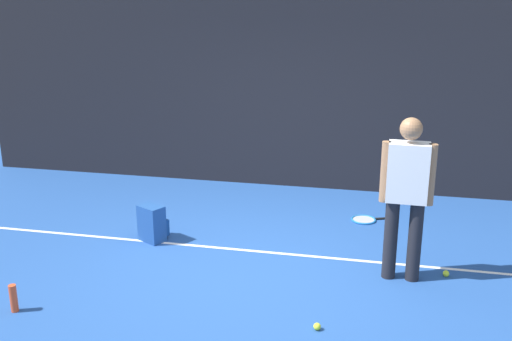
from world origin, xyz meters
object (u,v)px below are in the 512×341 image
tennis_ball_by_fence (446,274)px  backpack (153,224)px  water_bottle (14,298)px  tennis_racket (366,219)px  tennis_player (406,190)px  tennis_ball_mid_court (317,326)px

tennis_ball_by_fence → backpack: bearing=175.8°
tennis_ball_by_fence → water_bottle: (-3.99, -1.59, 0.10)m
tennis_ball_by_fence → water_bottle: size_ratio=0.25×
tennis_racket → backpack: (-2.47, -1.19, 0.20)m
tennis_racket → tennis_ball_by_fence: size_ratio=9.63×
tennis_player → tennis_ball_mid_court: size_ratio=25.76×
tennis_ball_mid_court → water_bottle: 2.81m
tennis_player → tennis_ball_by_fence: 1.06m
backpack → tennis_player: bearing=-159.8°
backpack → water_bottle: size_ratio=1.64×
water_bottle → tennis_ball_mid_court: bearing=5.8°
backpack → tennis_ball_by_fence: (3.35, -0.24, -0.18)m
tennis_ball_by_fence → water_bottle: 4.30m
tennis_racket → water_bottle: size_ratio=2.37×
tennis_ball_by_fence → tennis_player: bearing=-163.8°
tennis_player → water_bottle: size_ratio=6.34×
tennis_racket → water_bottle: (-3.11, -3.02, 0.12)m
tennis_player → tennis_racket: (-0.41, 1.57, -0.95)m
backpack → tennis_ball_mid_court: backpack is taller
backpack → tennis_ball_by_fence: size_ratio=6.67×
tennis_racket → tennis_ball_by_fence: bearing=101.0°
water_bottle → backpack: bearing=70.7°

